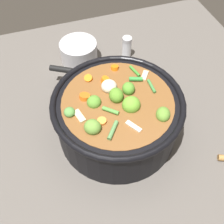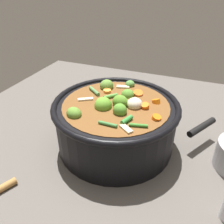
# 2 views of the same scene
# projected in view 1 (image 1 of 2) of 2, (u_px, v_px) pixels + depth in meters

# --- Properties ---
(ground_plane) EXTENTS (1.10, 1.10, 0.00)m
(ground_plane) POSITION_uv_depth(u_px,v_px,m) (117.00, 131.00, 0.79)
(ground_plane) COLOR #514C47
(cooking_pot) EXTENTS (0.33, 0.33, 0.16)m
(cooking_pot) POSITION_uv_depth(u_px,v_px,m) (117.00, 116.00, 0.73)
(cooking_pot) COLOR black
(cooking_pot) RESTS_ON ground_plane
(salt_shaker) EXTENTS (0.03, 0.03, 0.08)m
(salt_shaker) POSITION_uv_depth(u_px,v_px,m) (127.00, 47.00, 0.95)
(salt_shaker) COLOR silver
(salt_shaker) RESTS_ON ground_plane
(small_saucepan) EXTENTS (0.17, 0.20, 0.07)m
(small_saucepan) POSITION_uv_depth(u_px,v_px,m) (78.00, 53.00, 0.94)
(small_saucepan) COLOR #ADADB2
(small_saucepan) RESTS_ON ground_plane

